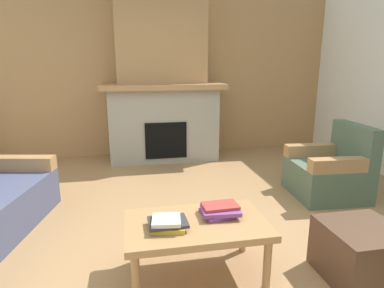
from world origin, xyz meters
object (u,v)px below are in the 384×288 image
at_px(fireplace, 162,87).
at_px(armchair, 330,172).
at_px(ottoman, 361,253).
at_px(coffee_table, 197,229).

height_order(fireplace, armchair, fireplace).
distance_m(armchair, ottoman, 1.59).
height_order(fireplace, ottoman, fireplace).
height_order(armchair, ottoman, armchair).
xyz_separation_m(fireplace, coffee_table, (-0.10, -3.16, -0.79)).
xyz_separation_m(fireplace, armchair, (1.76, -1.99, -0.87)).
relative_size(armchair, coffee_table, 0.85).
bearing_deg(armchair, coffee_table, -147.66).
xyz_separation_m(coffee_table, ottoman, (1.15, -0.25, -0.18)).
relative_size(coffee_table, ottoman, 1.92).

